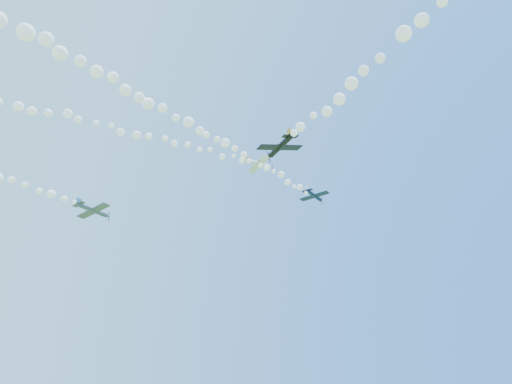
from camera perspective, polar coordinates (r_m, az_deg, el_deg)
plane_white at (r=89.90m, az=0.32°, el=3.78°), size 7.09×7.53×2.44m
smoke_trail_white at (r=81.29m, az=-26.66°, el=9.71°), size 77.94×12.83×3.00m
plane_navy at (r=99.41m, az=7.78°, el=-0.48°), size 7.02×7.45×2.67m
smoke_trail_navy at (r=72.44m, az=-9.22°, el=9.11°), size 72.23×20.71×2.77m
plane_grey at (r=86.43m, az=-20.87°, el=-2.29°), size 7.59×7.98×2.58m
plane_black at (r=56.26m, az=3.21°, el=6.07°), size 6.53×6.28×2.18m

